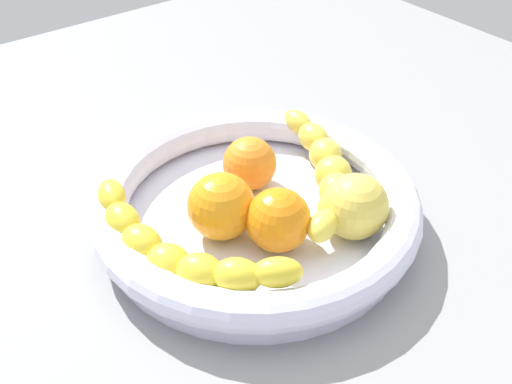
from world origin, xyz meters
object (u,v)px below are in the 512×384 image
(apple_yellow, at_px, (355,206))
(orange_front, at_px, (278,220))
(orange_mid_right, at_px, (250,164))
(fruit_bowl, at_px, (256,208))
(orange_mid_left, at_px, (218,204))
(banana_draped_left, at_px, (325,171))
(banana_draped_right, at_px, (175,252))

(apple_yellow, bearing_deg, orange_front, 66.41)
(orange_mid_right, distance_m, apple_yellow, 0.13)
(fruit_bowl, distance_m, orange_mid_left, 0.05)
(orange_mid_right, bearing_deg, fruit_bowl, 149.96)
(fruit_bowl, distance_m, apple_yellow, 0.10)
(orange_front, xyz_separation_m, apple_yellow, (-0.03, -0.07, 0.00))
(banana_draped_left, xyz_separation_m, banana_draped_right, (-0.01, 0.19, 0.00))
(orange_mid_right, height_order, apple_yellow, apple_yellow)
(fruit_bowl, distance_m, banana_draped_left, 0.08)
(banana_draped_left, distance_m, apple_yellow, 0.07)
(orange_front, distance_m, orange_mid_right, 0.10)
(banana_draped_left, distance_m, orange_front, 0.10)
(banana_draped_left, bearing_deg, orange_mid_left, 83.21)
(banana_draped_left, relative_size, banana_draped_right, 0.87)
(banana_draped_left, bearing_deg, apple_yellow, 160.55)
(orange_front, xyz_separation_m, orange_mid_left, (0.05, 0.03, 0.00))
(banana_draped_right, relative_size, apple_yellow, 3.50)
(fruit_bowl, height_order, apple_yellow, apple_yellow)
(orange_mid_left, bearing_deg, orange_mid_right, -59.32)
(banana_draped_left, relative_size, orange_mid_left, 2.98)
(orange_mid_right, bearing_deg, apple_yellow, -164.63)
(banana_draped_right, bearing_deg, fruit_bowl, -77.93)
(orange_front, bearing_deg, banana_draped_right, 76.30)
(fruit_bowl, height_order, banana_draped_right, banana_draped_right)
(orange_front, relative_size, orange_mid_right, 1.07)
(banana_draped_right, relative_size, orange_mid_right, 3.93)
(fruit_bowl, height_order, orange_mid_right, orange_mid_right)
(fruit_bowl, bearing_deg, orange_mid_right, -30.04)
(banana_draped_left, xyz_separation_m, orange_front, (-0.04, 0.09, 0.01))
(banana_draped_left, bearing_deg, banana_draped_right, 93.82)
(apple_yellow, bearing_deg, fruit_bowl, 37.51)
(banana_draped_right, height_order, orange_mid_right, orange_mid_right)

